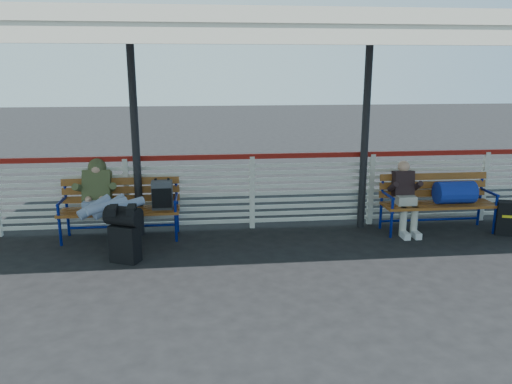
{
  "coord_description": "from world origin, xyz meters",
  "views": [
    {
      "loc": [
        -0.8,
        -5.95,
        2.57
      ],
      "look_at": [
        -0.04,
        1.0,
        0.83
      ],
      "focal_mm": 35.0,
      "sensor_mm": 36.0,
      "label": 1
    }
  ],
  "objects": [
    {
      "name": "canopy",
      "position": [
        -0.0,
        0.87,
        3.04
      ],
      "size": [
        12.6,
        3.6,
        3.16
      ],
      "color": "silver",
      "rests_on": "ground"
    },
    {
      "name": "suitcase_side",
      "position": [
        4.0,
        1.11,
        0.27
      ],
      "size": [
        0.44,
        0.35,
        0.54
      ],
      "rotation": [
        0.0,
        0.0,
        -0.33
      ],
      "color": "black",
      "rests_on": "ground"
    },
    {
      "name": "fence",
      "position": [
        0.0,
        1.9,
        0.66
      ],
      "size": [
        12.08,
        0.08,
        1.24
      ],
      "color": "silver",
      "rests_on": "ground"
    },
    {
      "name": "companion_person",
      "position": [
        2.4,
        1.41,
        0.6
      ],
      "size": [
        0.32,
        0.66,
        1.15
      ],
      "color": "#B4B0A3",
      "rests_on": "ground"
    },
    {
      "name": "traveler_man",
      "position": [
        -2.22,
        1.26,
        0.69
      ],
      "size": [
        0.94,
        1.59,
        0.77
      ],
      "color": "#8291AF",
      "rests_on": "ground"
    },
    {
      "name": "ground",
      "position": [
        0.0,
        0.0,
        0.0
      ],
      "size": [
        60.0,
        60.0,
        0.0
      ],
      "primitive_type": "plane",
      "color": "black",
      "rests_on": "ground"
    },
    {
      "name": "bench_left",
      "position": [
        -1.89,
        1.63,
        0.59
      ],
      "size": [
        1.8,
        0.56,
        0.92
      ],
      "color": "#9D531E",
      "rests_on": "ground"
    },
    {
      "name": "luggage_stack",
      "position": [
        -1.87,
        0.6,
        0.43
      ],
      "size": [
        0.54,
        0.44,
        0.78
      ],
      "rotation": [
        0.0,
        0.0,
        -0.43
      ],
      "color": "black",
      "rests_on": "ground"
    },
    {
      "name": "bench_right",
      "position": [
        3.08,
        1.41,
        0.6
      ],
      "size": [
        1.8,
        0.56,
        0.92
      ],
      "color": "#9D531E",
      "rests_on": "ground"
    }
  ]
}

